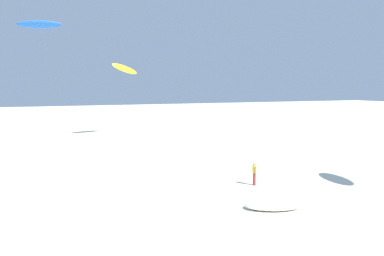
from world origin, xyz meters
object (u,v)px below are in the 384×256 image
object	(u,v)px
flying_kite_4	(39,25)
grounded_kite_0	(273,206)
flying_kite_2	(125,69)
person_near_left	(254,173)

from	to	relation	value
flying_kite_4	grounded_kite_0	world-z (taller)	flying_kite_4
flying_kite_2	flying_kite_4	size ratio (longest dim) A/B	0.65
flying_kite_4	person_near_left	size ratio (longest dim) A/B	9.67
person_near_left	flying_kite_4	bearing A→B (deg)	107.98
flying_kite_4	person_near_left	world-z (taller)	flying_kite_4
flying_kite_2	person_near_left	bearing A→B (deg)	-87.80
flying_kite_2	person_near_left	size ratio (longest dim) A/B	6.29
grounded_kite_0	person_near_left	distance (m)	5.70
grounded_kite_0	person_near_left	size ratio (longest dim) A/B	2.20
flying_kite_4	person_near_left	bearing A→B (deg)	-72.02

